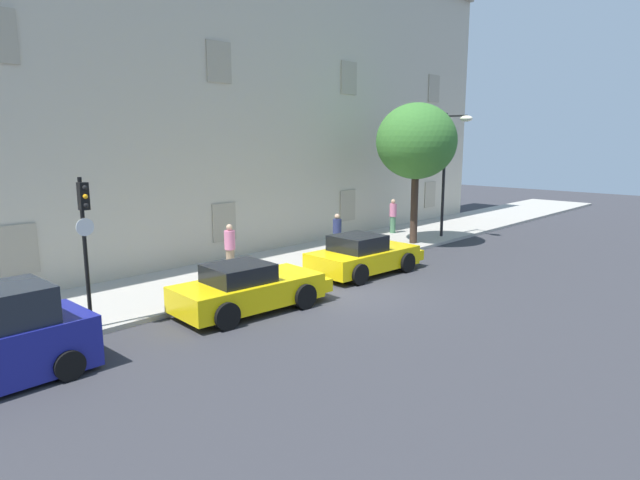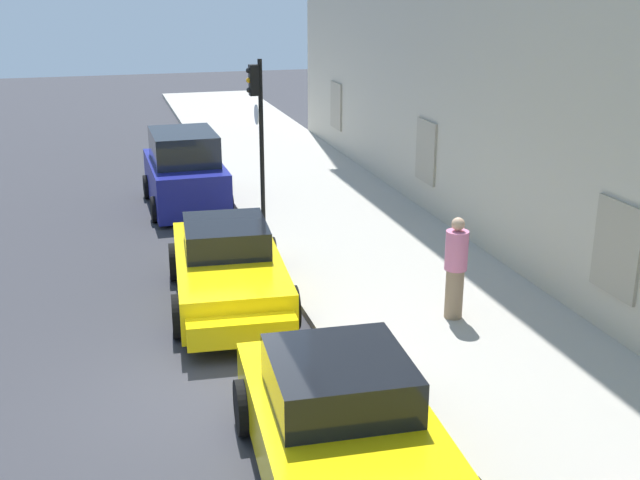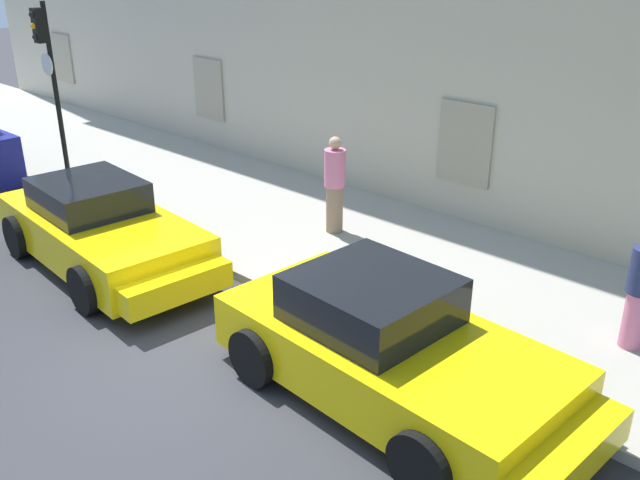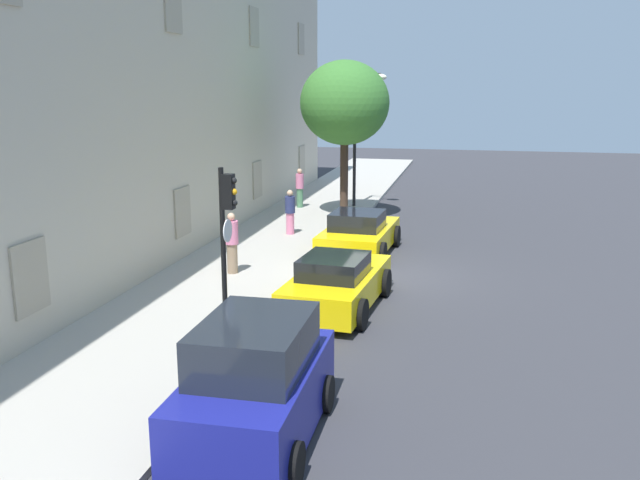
{
  "view_description": "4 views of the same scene",
  "coord_description": "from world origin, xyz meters",
  "px_view_note": "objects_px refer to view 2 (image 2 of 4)",
  "views": [
    {
      "loc": [
        -12.64,
        -10.77,
        4.81
      ],
      "look_at": [
        1.04,
        2.2,
        1.29
      ],
      "focal_mm": 30.4,
      "sensor_mm": 36.0,
      "label": 1
    },
    {
      "loc": [
        9.71,
        -1.13,
        5.56
      ],
      "look_at": [
        -2.16,
        2.24,
        1.42
      ],
      "focal_mm": 43.88,
      "sensor_mm": 36.0,
      "label": 2
    },
    {
      "loc": [
        6.37,
        -4.19,
        4.91
      ],
      "look_at": [
        0.24,
        2.31,
        1.05
      ],
      "focal_mm": 38.44,
      "sensor_mm": 36.0,
      "label": 3
    },
    {
      "loc": [
        -18.97,
        -2.26,
        5.42
      ],
      "look_at": [
        -1.95,
        1.61,
        1.39
      ],
      "focal_mm": 37.91,
      "sensor_mm": 36.0,
      "label": 4
    }
  ],
  "objects_px": {
    "sportscar_yellow_flank": "(348,440)",
    "sportscar_red_lead": "(229,272)",
    "traffic_light": "(258,115)",
    "pedestrian_bystander": "(456,267)",
    "hatchback_parked": "(185,174)"
  },
  "relations": [
    {
      "from": "sportscar_yellow_flank",
      "to": "hatchback_parked",
      "type": "height_order",
      "value": "hatchback_parked"
    },
    {
      "from": "sportscar_yellow_flank",
      "to": "traffic_light",
      "type": "xyz_separation_m",
      "value": [
        -9.65,
        0.98,
        2.08
      ]
    },
    {
      "from": "hatchback_parked",
      "to": "sportscar_red_lead",
      "type": "bearing_deg",
      "value": 0.04
    },
    {
      "from": "sportscar_yellow_flank",
      "to": "traffic_light",
      "type": "relative_size",
      "value": 1.22
    },
    {
      "from": "sportscar_yellow_flank",
      "to": "pedestrian_bystander",
      "type": "bearing_deg",
      "value": 140.86
    },
    {
      "from": "sportscar_yellow_flank",
      "to": "sportscar_red_lead",
      "type": "bearing_deg",
      "value": -175.87
    },
    {
      "from": "sportscar_yellow_flank",
      "to": "traffic_light",
      "type": "height_order",
      "value": "traffic_light"
    },
    {
      "from": "sportscar_red_lead",
      "to": "sportscar_yellow_flank",
      "type": "xyz_separation_m",
      "value": [
        5.64,
        0.41,
        0.01
      ]
    },
    {
      "from": "hatchback_parked",
      "to": "pedestrian_bystander",
      "type": "relative_size",
      "value": 2.12
    },
    {
      "from": "sportscar_red_lead",
      "to": "hatchback_parked",
      "type": "distance_m",
      "value": 6.62
    },
    {
      "from": "sportscar_red_lead",
      "to": "sportscar_yellow_flank",
      "type": "bearing_deg",
      "value": 4.13
    },
    {
      "from": "traffic_light",
      "to": "sportscar_red_lead",
      "type": "bearing_deg",
      "value": -19.03
    },
    {
      "from": "sportscar_red_lead",
      "to": "sportscar_yellow_flank",
      "type": "relative_size",
      "value": 1.03
    },
    {
      "from": "traffic_light",
      "to": "pedestrian_bystander",
      "type": "relative_size",
      "value": 2.16
    },
    {
      "from": "sportscar_yellow_flank",
      "to": "pedestrian_bystander",
      "type": "xyz_separation_m",
      "value": [
        -3.77,
        3.07,
        0.4
      ]
    }
  ]
}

